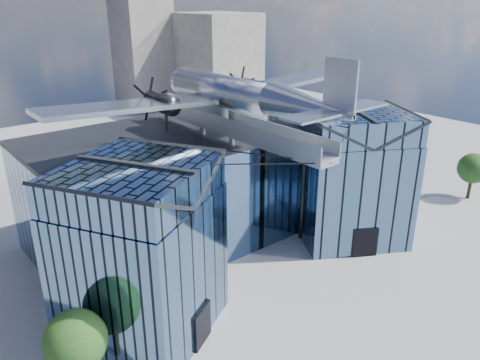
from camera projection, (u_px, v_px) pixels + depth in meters
ground_plane at (255, 268)px, 38.58m from camera, size 120.00×120.00×0.00m
museum at (212, 185)px, 40.72m from camera, size 32.88×24.50×17.60m
bg_towers at (48, 71)px, 72.04m from camera, size 77.00×24.50×26.00m
tree_plaza_w at (75, 341)px, 25.14m from camera, size 3.64×3.64×5.38m
tree_plaza_e at (473, 168)px, 50.56m from camera, size 4.22×4.22×5.17m
tree_side_e at (336, 147)px, 56.97m from camera, size 4.56×4.56×5.42m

